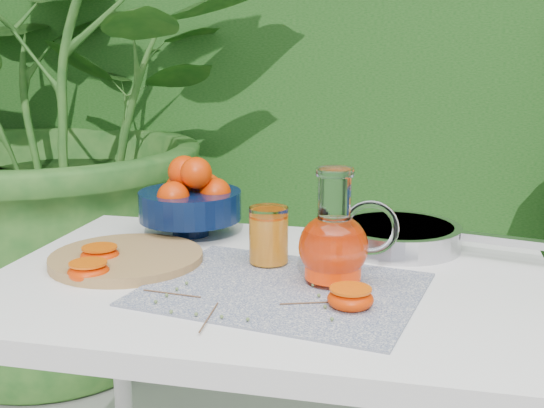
% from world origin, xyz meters
% --- Properties ---
extents(hedge_backdrop, '(8.00, 1.65, 2.50)m').
position_xyz_m(hedge_backdrop, '(0.06, 2.06, 1.19)').
color(hedge_backdrop, '#154B15').
rests_on(hedge_backdrop, ground).
extents(potted_plant_left, '(2.32, 2.32, 1.93)m').
position_xyz_m(potted_plant_left, '(-0.93, 1.17, 0.96)').
color(potted_plant_left, '#21591E').
rests_on(potted_plant_left, ground).
extents(white_table, '(1.00, 0.70, 0.75)m').
position_xyz_m(white_table, '(0.08, 0.10, 0.67)').
color(white_table, white).
rests_on(white_table, ground).
extents(placemat, '(0.51, 0.43, 0.00)m').
position_xyz_m(placemat, '(0.11, 0.04, 0.75)').
color(placemat, '#0E1E4E').
rests_on(placemat, white_table).
extents(cutting_board, '(0.35, 0.35, 0.02)m').
position_xyz_m(cutting_board, '(-0.21, 0.11, 0.76)').
color(cutting_board, olive).
rests_on(cutting_board, white_table).
extents(fruit_bowl, '(0.29, 0.29, 0.18)m').
position_xyz_m(fruit_bowl, '(-0.15, 0.33, 0.83)').
color(fruit_bowl, black).
rests_on(fruit_bowl, white_table).
extents(juice_pitcher, '(0.17, 0.13, 0.20)m').
position_xyz_m(juice_pitcher, '(0.20, 0.09, 0.82)').
color(juice_pitcher, white).
rests_on(juice_pitcher, white_table).
extents(juice_tumbler, '(0.09, 0.09, 0.11)m').
position_xyz_m(juice_tumbler, '(0.06, 0.16, 0.81)').
color(juice_tumbler, white).
rests_on(juice_tumbler, white_table).
extents(saute_pan, '(0.47, 0.31, 0.05)m').
position_xyz_m(saute_pan, '(0.30, 0.34, 0.78)').
color(saute_pan, '#B8B7BC').
rests_on(saute_pan, white_table).
extents(orange_halves, '(0.57, 0.20, 0.04)m').
position_xyz_m(orange_halves, '(-0.08, 0.02, 0.77)').
color(orange_halves, '#ED3402').
rests_on(orange_halves, white_table).
extents(thyme_sprigs, '(0.37, 0.23, 0.01)m').
position_xyz_m(thyme_sprigs, '(0.06, -0.06, 0.76)').
color(thyme_sprigs, brown).
rests_on(thyme_sprigs, white_table).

